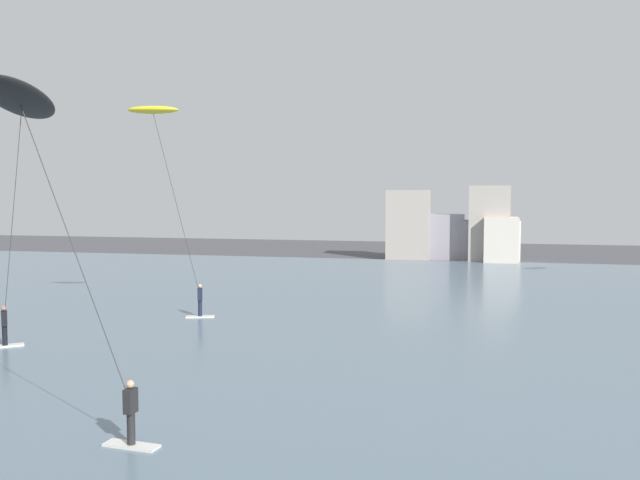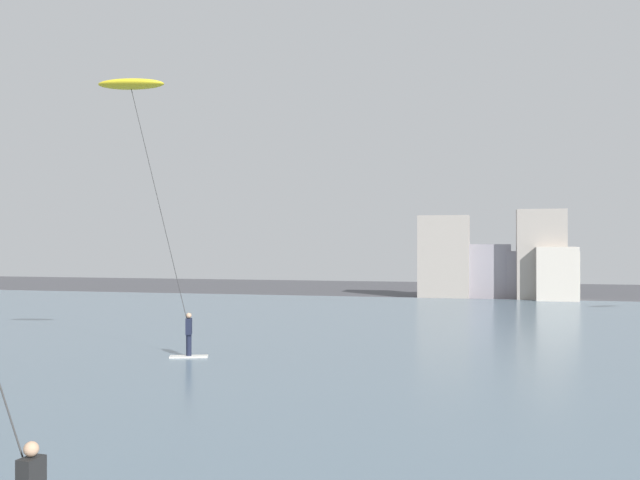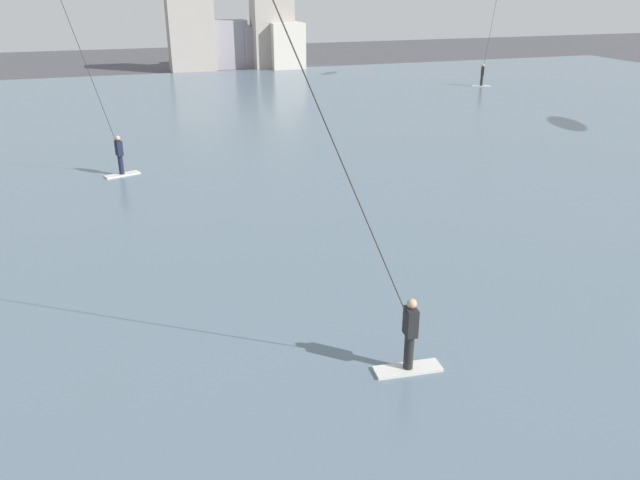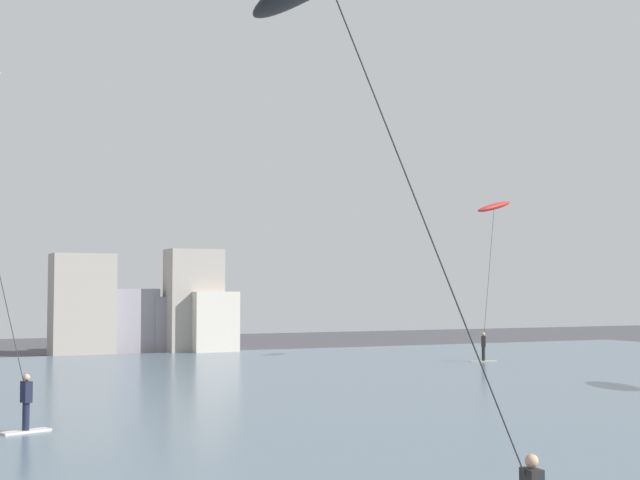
{
  "view_description": "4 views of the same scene",
  "coord_description": "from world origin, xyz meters",
  "views": [
    {
      "loc": [
        6.18,
        -4.95,
        6.3
      ],
      "look_at": [
        2.02,
        13.32,
        4.96
      ],
      "focal_mm": 38.07,
      "sensor_mm": 36.0,
      "label": 1
    },
    {
      "loc": [
        4.04,
        1.51,
        4.37
      ],
      "look_at": [
        1.12,
        13.46,
        4.41
      ],
      "focal_mm": 40.07,
      "sensor_mm": 36.0,
      "label": 2
    },
    {
      "loc": [
        -6.99,
        -0.02,
        7.53
      ],
      "look_at": [
        -3.18,
        11.51,
        2.47
      ],
      "focal_mm": 35.14,
      "sensor_mm": 36.0,
      "label": 3
    },
    {
      "loc": [
        -10.3,
        -1.19,
        4.14
      ],
      "look_at": [
        -1.54,
        17.8,
        5.28
      ],
      "focal_mm": 51.26,
      "sensor_mm": 36.0,
      "label": 4
    }
  ],
  "objects": [
    {
      "name": "water_bay",
      "position": [
        0.0,
        30.53,
        0.05
      ],
      "size": [
        84.0,
        52.0,
        0.1
      ],
      "primitive_type": "cube",
      "color": "slate",
      "rests_on": "ground"
    },
    {
      "name": "kitesurfer_black",
      "position": [
        -4.71,
        10.09,
        8.0
      ],
      "size": [
        4.77,
        3.72,
        9.12
      ],
      "color": "silver",
      "rests_on": "water_bay"
    },
    {
      "name": "far_shore_buildings",
      "position": [
        5.36,
        57.89,
        2.59
      ],
      "size": [
        11.91,
        5.12,
        6.82
      ],
      "color": "#A89E93",
      "rests_on": "ground"
    },
    {
      "name": "kitesurfer_red",
      "position": [
        21.11,
        42.78,
        8.1
      ],
      "size": [
        3.95,
        2.64,
        9.48
      ],
      "color": "silver",
      "rests_on": "water_bay"
    }
  ]
}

